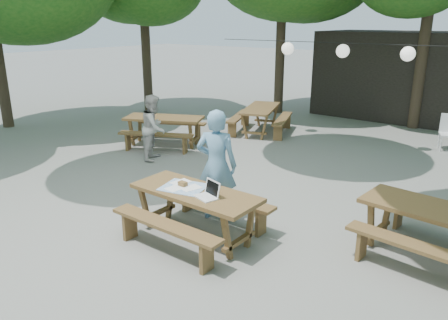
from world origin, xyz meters
TOP-DOWN VIEW (x-y plane):
  - ground at (0.00, 0.00)m, footprint 80.00×80.00m
  - pavilion at (0.50, 10.50)m, footprint 6.00×3.00m
  - main_picnic_table at (0.37, -0.42)m, footprint 2.00×1.58m
  - picnic_table_nw at (-3.67, 2.97)m, footprint 2.40×2.25m
  - picnic_table_ne at (3.40, 1.07)m, footprint 2.06×1.74m
  - picnic_table_far_w at (-2.39, 5.62)m, footprint 2.15×2.34m
  - woman at (0.19, 0.31)m, footprint 0.79×0.66m
  - second_person at (-2.98, 1.96)m, footprint 0.86×0.93m
  - plastic_chair at (2.37, 7.01)m, footprint 0.56×0.56m
  - laptop at (0.68, -0.48)m, footprint 0.39×0.34m
  - tabletop_clutter at (0.13, -0.41)m, footprint 0.76×0.69m
  - paper_lanterns at (-0.19, 6.00)m, footprint 9.00×0.34m

SIDE VIEW (x-z plane):
  - ground at x=0.00m, z-range 0.00..0.00m
  - plastic_chair at x=2.37m, z-range -0.19..0.71m
  - main_picnic_table at x=0.37m, z-range 0.01..0.76m
  - picnic_table_nw at x=-3.67m, z-range 0.01..0.76m
  - picnic_table_ne at x=3.40m, z-range 0.01..0.76m
  - picnic_table_far_w at x=-2.39m, z-range 0.01..0.76m
  - tabletop_clutter at x=0.13m, z-range 0.72..0.80m
  - second_person at x=-2.98m, z-range 0.00..1.53m
  - laptop at x=0.68m, z-range 0.69..0.93m
  - woman at x=0.19m, z-range 0.00..1.84m
  - pavilion at x=0.50m, z-range 0.00..2.80m
  - paper_lanterns at x=-0.19m, z-range 2.21..2.59m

